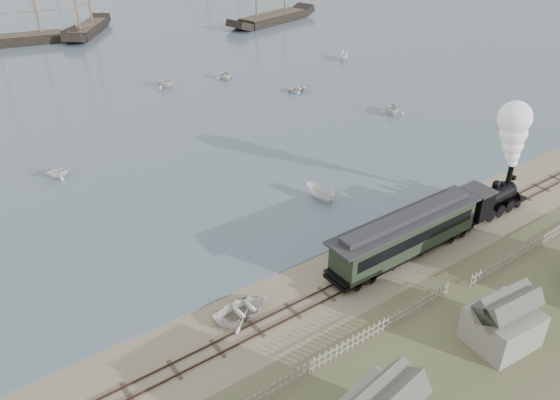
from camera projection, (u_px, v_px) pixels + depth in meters
ground at (350, 261)px, 42.51m from camera, size 600.00×600.00×0.00m
rail_track at (367, 274)px, 41.09m from camera, size 120.00×1.80×0.16m
picket_fence_west at (347, 352)px, 34.34m from camera, size 19.00×0.10×1.20m
picket_fence_east at (530, 252)px, 43.55m from camera, size 15.00×0.10×1.20m
shed_mid at (498, 341)px, 35.11m from camera, size 4.00×3.50×3.60m
locomotive at (507, 165)px, 46.88m from camera, size 7.81×2.92×9.74m
passenger_coach at (405, 234)px, 41.90m from camera, size 14.33×2.76×3.48m
beached_dinghy at (243, 310)px, 37.05m from camera, size 3.10×4.29×0.88m
rowboat_1 at (58, 171)px, 54.10m from camera, size 2.54×2.87×1.41m
rowboat_2 at (320, 193)px, 50.33m from camera, size 3.46×1.72×1.28m
rowboat_3 at (300, 88)px, 76.71m from camera, size 2.89×3.89×0.78m
rowboat_4 at (393, 107)px, 68.70m from camera, size 4.55×4.54×1.82m
rowboat_5 at (344, 56)px, 89.61m from camera, size 3.31×3.22×1.30m
rowboat_7 at (164, 81)px, 77.78m from camera, size 4.40×4.20×1.80m
rowboat_8 at (225, 74)px, 80.86m from camera, size 3.18×2.75×1.67m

